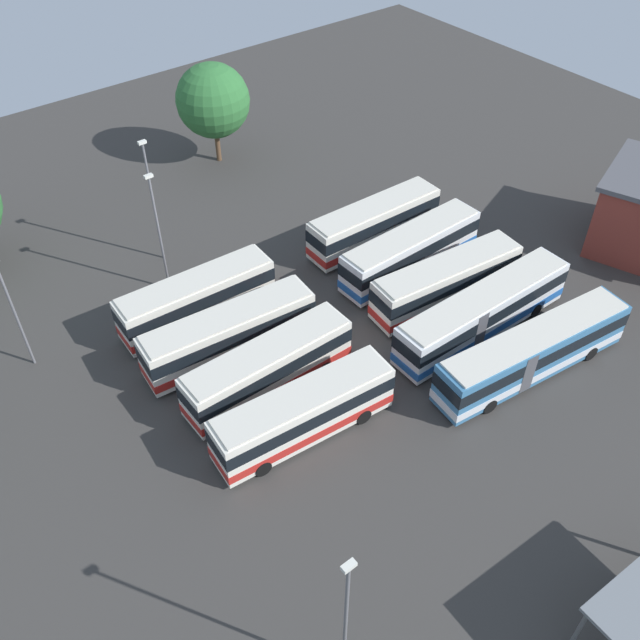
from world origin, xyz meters
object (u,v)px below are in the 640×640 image
at_px(bus_row1_slot2, 446,281).
at_px(lamp_post_mid_lot, 159,230).
at_px(bus_row0_slot3, 229,333).
at_px(lamp_post_by_building, 346,620).
at_px(bus_row0_slot1, 304,413).
at_px(bus_row0_slot4, 197,298).
at_px(bus_row1_slot4, 374,223).
at_px(lamp_post_far_corner, 13,309).
at_px(tree_west_edge, 213,101).
at_px(bus_row1_slot0, 532,352).
at_px(bus_row1_slot1, 482,312).
at_px(lamp_post_near_entrance, 153,198).
at_px(bus_row0_slot2, 268,367).
at_px(bus_row1_slot3, 411,250).

xyz_separation_m(bus_row1_slot2, lamp_post_mid_lot, (-14.35, 12.95, 3.22)).
relative_size(bus_row0_slot3, lamp_post_by_building, 1.21).
relative_size(bus_row0_slot1, bus_row0_slot4, 1.02).
height_order(bus_row1_slot4, lamp_post_far_corner, lamp_post_far_corner).
bearing_deg(tree_west_edge, bus_row1_slot2, -85.69).
height_order(bus_row1_slot0, bus_row1_slot1, same).
height_order(bus_row1_slot1, lamp_post_mid_lot, lamp_post_mid_lot).
xyz_separation_m(bus_row0_slot4, bus_row1_slot1, (13.84, -12.53, 0.00)).
bearing_deg(tree_west_edge, bus_row1_slot1, -87.06).
relative_size(bus_row1_slot2, lamp_post_mid_lot, 1.23).
bearing_deg(bus_row1_slot4, bus_row0_slot3, -166.89).
bearing_deg(lamp_post_far_corner, tree_west_edge, 32.62).
distance_m(bus_row1_slot4, lamp_post_by_building, 31.89).
bearing_deg(lamp_post_near_entrance, bus_row0_slot2, -94.44).
xyz_separation_m(bus_row1_slot0, bus_row1_slot4, (1.53, 16.25, -0.00)).
relative_size(lamp_post_far_corner, lamp_post_by_building, 0.88).
bearing_deg(bus_row0_slot2, bus_row1_slot3, 12.35).
bearing_deg(bus_row0_slot4, bus_row1_slot4, -2.40).
bearing_deg(bus_row1_slot2, bus_row0_slot4, 148.17).
distance_m(bus_row1_slot1, lamp_post_far_corner, 28.83).
height_order(bus_row1_slot1, bus_row1_slot4, same).
xyz_separation_m(bus_row1_slot0, lamp_post_mid_lot, (-13.54, 20.96, 3.22)).
bearing_deg(bus_row1_slot4, bus_row0_slot2, -153.49).
bearing_deg(bus_row0_slot3, bus_row1_slot1, -30.95).
distance_m(bus_row0_slot2, lamp_post_mid_lot, 12.55).
xyz_separation_m(bus_row0_slot3, tree_west_edge, (12.43, 21.52, 3.84)).
relative_size(bus_row1_slot2, bus_row1_slot3, 0.98).
bearing_deg(tree_west_edge, lamp_post_near_entrance, -138.10).
distance_m(bus_row1_slot0, bus_row1_slot4, 16.32).
distance_m(bus_row1_slot3, lamp_post_far_corner, 26.47).
xyz_separation_m(bus_row0_slot4, bus_row1_slot2, (14.29, -8.87, 0.00)).
bearing_deg(bus_row1_slot4, bus_row1_slot2, -95.01).
bearing_deg(bus_row1_slot4, bus_row1_slot0, -95.39).
xyz_separation_m(bus_row1_slot3, tree_west_edge, (-2.47, 22.21, 3.84)).
height_order(bus_row0_slot2, bus_row1_slot2, same).
height_order(bus_row0_slot2, bus_row0_slot3, same).
relative_size(bus_row0_slot3, bus_row1_slot2, 1.01).
xyz_separation_m(bus_row0_slot3, bus_row1_slot0, (13.59, -12.73, 0.00)).
bearing_deg(bus_row1_slot3, bus_row0_slot2, -167.65).
bearing_deg(bus_row0_slot1, lamp_post_mid_lot, 89.13).
relative_size(bus_row0_slot3, lamp_post_mid_lot, 1.24).
relative_size(bus_row0_slot4, tree_west_edge, 1.22).
bearing_deg(lamp_post_near_entrance, lamp_post_mid_lot, -112.27).
relative_size(lamp_post_by_building, lamp_post_near_entrance, 0.98).
bearing_deg(bus_row1_slot2, bus_row0_slot3, 161.87).
distance_m(bus_row0_slot4, lamp_post_mid_lot, 5.20).
distance_m(bus_row0_slot2, lamp_post_near_entrance, 16.00).
xyz_separation_m(bus_row1_slot0, lamp_post_near_entrance, (-12.13, 24.42, 3.42)).
bearing_deg(lamp_post_near_entrance, lamp_post_far_corner, -158.19).
distance_m(bus_row1_slot2, bus_row1_slot3, 4.06).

